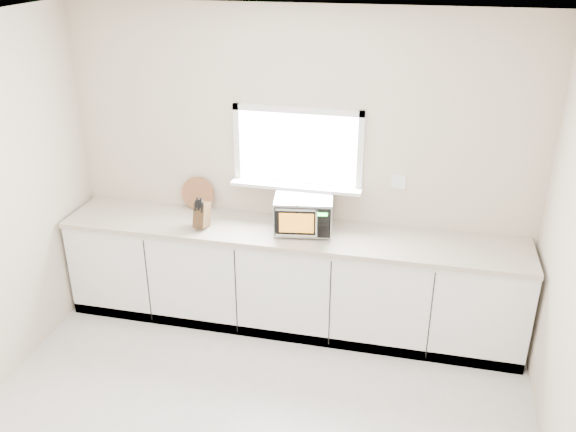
% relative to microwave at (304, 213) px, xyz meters
% --- Properties ---
extents(back_wall, '(4.00, 0.17, 2.70)m').
position_rel_microwave_xyz_m(back_wall, '(-0.11, 0.28, 0.28)').
color(back_wall, beige).
rests_on(back_wall, ground).
extents(cabinets, '(3.92, 0.60, 0.88)m').
position_rel_microwave_xyz_m(cabinets, '(-0.11, -0.02, -0.64)').
color(cabinets, white).
rests_on(cabinets, ground).
extents(countertop, '(3.92, 0.64, 0.04)m').
position_rel_microwave_xyz_m(countertop, '(-0.11, -0.03, -0.18)').
color(countertop, '#BDB29C').
rests_on(countertop, cabinets).
extents(microwave, '(0.52, 0.43, 0.30)m').
position_rel_microwave_xyz_m(microwave, '(0.00, 0.00, 0.00)').
color(microwave, black).
rests_on(microwave, countertop).
extents(knife_block, '(0.11, 0.21, 0.29)m').
position_rel_microwave_xyz_m(knife_block, '(-0.84, -0.14, -0.03)').
color(knife_block, '#463219').
rests_on(knife_block, countertop).
extents(cutting_board, '(0.30, 0.07, 0.30)m').
position_rel_microwave_xyz_m(cutting_board, '(-1.01, 0.22, -0.01)').
color(cutting_board, '#935939').
rests_on(cutting_board, countertop).
extents(coffee_grinder, '(0.15, 0.15, 0.23)m').
position_rel_microwave_xyz_m(coffee_grinder, '(0.02, 0.13, -0.05)').
color(coffee_grinder, '#AEB1B6').
rests_on(coffee_grinder, countertop).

